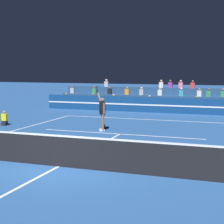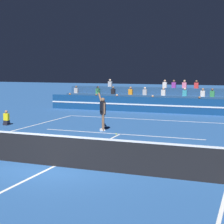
% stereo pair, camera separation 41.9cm
% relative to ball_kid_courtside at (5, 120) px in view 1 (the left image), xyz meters
% --- Properties ---
extents(ground_plane, '(120.00, 120.00, 0.00)m').
position_rel_ball_kid_courtside_xyz_m(ground_plane, '(7.00, -6.85, -0.33)').
color(ground_plane, '#285699').
extents(court_lines, '(11.10, 23.90, 0.01)m').
position_rel_ball_kid_courtside_xyz_m(court_lines, '(7.00, -6.85, -0.33)').
color(court_lines, white).
rests_on(court_lines, ground).
extents(tennis_net, '(12.00, 0.10, 1.10)m').
position_rel_ball_kid_courtside_xyz_m(tennis_net, '(7.00, -6.85, 0.21)').
color(tennis_net, '#2D6B38').
rests_on(tennis_net, ground).
extents(sponsor_banner_wall, '(18.00, 0.26, 1.10)m').
position_rel_ball_kid_courtside_xyz_m(sponsor_banner_wall, '(7.00, 8.77, 0.22)').
color(sponsor_banner_wall, navy).
rests_on(sponsor_banner_wall, ground).
extents(bleacher_stand, '(17.46, 2.85, 2.28)m').
position_rel_ball_kid_courtside_xyz_m(bleacher_stand, '(6.99, 11.31, 0.32)').
color(bleacher_stand, navy).
rests_on(bleacher_stand, ground).
extents(ball_kid_courtside, '(0.30, 0.36, 0.84)m').
position_rel_ball_kid_courtside_xyz_m(ball_kid_courtside, '(0.00, 0.00, 0.00)').
color(ball_kid_courtside, black).
rests_on(ball_kid_courtside, ground).
extents(tennis_player, '(0.90, 1.02, 2.33)m').
position_rel_ball_kid_courtside_xyz_m(tennis_player, '(5.81, 0.23, 0.65)').
color(tennis_player, brown).
rests_on(tennis_player, ground).
extents(tennis_ball, '(0.07, 0.07, 0.07)m').
position_rel_ball_kid_courtside_xyz_m(tennis_ball, '(6.88, -0.64, -0.30)').
color(tennis_ball, '#C6DB33').
rests_on(tennis_ball, ground).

